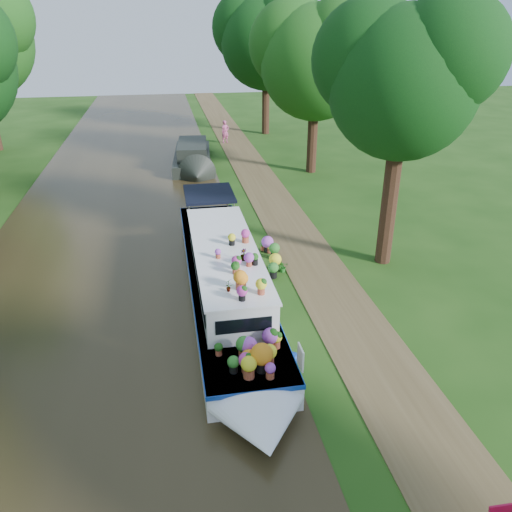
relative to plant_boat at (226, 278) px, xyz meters
The scene contains 10 objects.
ground 2.64m from the plant_boat, 25.86° to the right, with size 100.00×100.00×0.00m, color #1B4110.
canal_water 4.00m from the plant_boat, 163.79° to the right, with size 10.00×100.00×0.02m, color #2C2413.
towpath 3.71m from the plant_boat, 17.54° to the right, with size 2.20×100.00×0.03m, color brown.
plant_boat is the anchor object (origin of this frame).
tree_near_overhang 8.57m from the plant_boat, 18.11° to the left, with size 5.52×5.28×8.99m.
tree_near_mid 16.50m from the plant_boat, 64.30° to the left, with size 6.90×6.60×9.40m.
tree_near_far 26.50m from the plant_boat, 76.00° to the left, with size 7.59×7.26×10.30m.
second_boat 16.35m from the plant_boat, 89.84° to the left, with size 2.68×7.65×1.45m.
pedestrian_pink 22.37m from the plant_boat, 82.91° to the left, with size 0.57×0.38×1.57m, color #C25068.
verge_plant 2.90m from the plant_boat, 37.98° to the left, with size 0.36×0.31×0.39m, color #237122.
Camera 1 is at (-3.80, -12.49, 8.14)m, focal length 35.00 mm.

